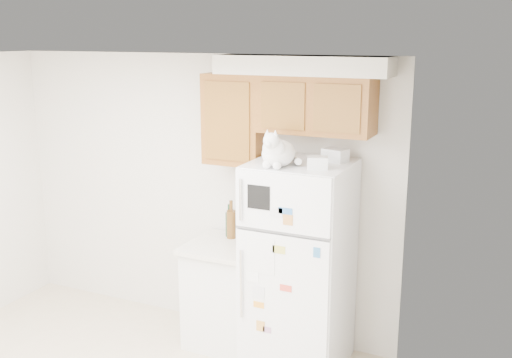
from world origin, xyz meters
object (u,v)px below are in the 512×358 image
Objects in this scene: cat at (277,152)px; bottle_green at (229,220)px; refrigerator at (299,267)px; storage_box_back at (335,155)px; bottle_amber at (231,219)px; base_counter at (227,293)px; storage_box_front at (317,163)px.

cat is 1.09m from bottle_green.
storage_box_back is (0.22, 0.16, 0.90)m from refrigerator.
bottle_amber is at bearing 145.30° from cat.
refrigerator is at bearing -6.09° from base_counter.
storage_box_back is 1.20m from bottle_green.
storage_box_back reaches higher than refrigerator.
base_counter is at bearing 154.72° from cat.
cat reaches higher than base_counter.
bottle_amber is (0.04, -0.04, 0.02)m from bottle_green.
storage_box_front is at bearing -80.89° from storage_box_back.
bottle_green is (-0.98, 0.09, -0.68)m from storage_box_back.
storage_box_front is at bearing -22.92° from bottle_green.
refrigerator is 0.99m from cat.
storage_box_back reaches higher than storage_box_front.
base_counter is 1.58m from storage_box_back.
storage_box_front is at bearing 11.90° from cat.
storage_box_front reaches higher than base_counter.
bottle_green is at bearing 144.61° from cat.
storage_box_front is 0.51× the size of bottle_green.
bottle_amber is (-0.94, 0.05, -0.66)m from storage_box_back.
bottle_amber reaches higher than bottle_green.
storage_box_back is 1.20× the size of storage_box_front.
refrigerator is at bearing -127.09° from storage_box_back.
storage_box_front is (-0.04, -0.30, -0.01)m from storage_box_back.
bottle_green is 0.06m from bottle_amber.
refrigerator is 5.81× the size of bottle_green.
storage_box_front is 0.44× the size of bottle_amber.
bottle_green reaches higher than base_counter.
storage_box_back is at bearing -3.31° from bottle_amber.
refrigerator is at bearing -18.87° from bottle_green.
refrigerator reaches higher than bottle_amber.
cat reaches higher than storage_box_front.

